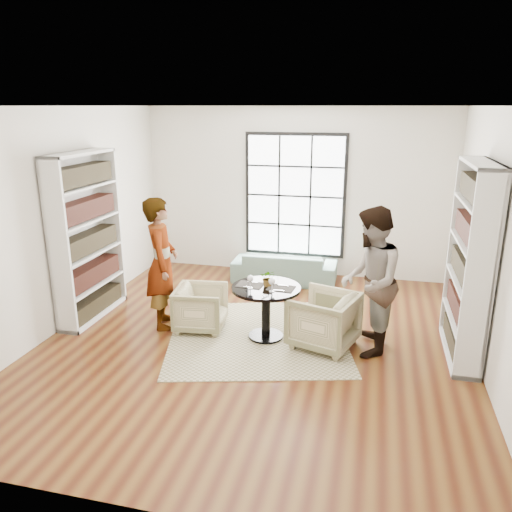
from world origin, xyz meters
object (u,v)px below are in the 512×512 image
(wine_glass_left, at_px, (250,279))
(pedestal_table, at_px, (266,301))
(sofa, at_px, (285,267))
(armchair_left, at_px, (201,308))
(person_left, at_px, (162,263))
(person_right, at_px, (370,282))
(armchair_right, at_px, (323,320))
(wine_glass_right, at_px, (272,282))
(flower_centerpiece, at_px, (268,278))

(wine_glass_left, bearing_deg, pedestal_table, 30.02)
(sofa, relative_size, armchair_left, 2.65)
(person_left, height_order, person_right, person_right)
(sofa, height_order, armchair_right, armchair_right)
(sofa, height_order, person_right, person_right)
(pedestal_table, height_order, person_right, person_right)
(sofa, bearing_deg, person_left, 58.10)
(armchair_right, distance_m, wine_glass_right, 0.84)
(armchair_right, relative_size, wine_glass_left, 4.36)
(person_right, bearing_deg, person_left, -92.93)
(person_right, height_order, wine_glass_left, person_right)
(pedestal_table, height_order, person_left, person_left)
(sofa, distance_m, armchair_left, 2.36)
(armchair_left, xyz_separation_m, wine_glass_right, (1.05, -0.22, 0.55))
(flower_centerpiece, bearing_deg, wine_glass_left, -144.44)
(person_left, distance_m, wine_glass_left, 1.32)
(pedestal_table, height_order, flower_centerpiece, flower_centerpiece)
(armchair_left, height_order, person_right, person_right)
(sofa, relative_size, person_right, 0.97)
(pedestal_table, xyz_separation_m, armchair_right, (0.77, -0.05, -0.17))
(person_left, distance_m, wine_glass_right, 1.62)
(wine_glass_left, distance_m, flower_centerpiece, 0.25)
(person_right, distance_m, flower_centerpiece, 1.31)
(sofa, distance_m, wine_glass_right, 2.54)
(armchair_left, xyz_separation_m, person_right, (2.26, -0.12, 0.62))
(armchair_right, bearing_deg, person_right, 107.70)
(wine_glass_right, distance_m, flower_centerpiece, 0.22)
(pedestal_table, height_order, sofa, pedestal_table)
(pedestal_table, height_order, wine_glass_left, wine_glass_left)
(armchair_left, distance_m, person_left, 0.82)
(armchair_left, bearing_deg, wine_glass_left, -109.65)
(wine_glass_right, bearing_deg, person_left, 172.18)
(sofa, xyz_separation_m, person_right, (1.49, -2.35, 0.67))
(person_left, bearing_deg, flower_centerpiece, -109.75)
(pedestal_table, relative_size, person_right, 0.49)
(wine_glass_left, xyz_separation_m, wine_glass_right, (0.30, -0.05, 0.01))
(pedestal_table, relative_size, person_left, 0.50)
(pedestal_table, distance_m, person_right, 1.38)
(flower_centerpiece, bearing_deg, wine_glass_right, -65.13)
(person_right, bearing_deg, wine_glass_right, -85.69)
(pedestal_table, bearing_deg, armchair_left, 176.19)
(sofa, distance_m, wine_glass_left, 2.47)
(person_left, xyz_separation_m, wine_glass_right, (1.60, -0.22, -0.06))
(pedestal_table, xyz_separation_m, armchair_left, (-0.94, 0.06, -0.22))
(armchair_right, bearing_deg, person_left, -75.25)
(armchair_left, height_order, flower_centerpiece, flower_centerpiece)
(sofa, relative_size, wine_glass_left, 10.02)
(armchair_left, bearing_deg, flower_centerpiece, -98.33)
(armchair_right, xyz_separation_m, person_left, (-2.26, 0.12, 0.56))
(person_right, bearing_deg, flower_centerpiece, -94.63)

